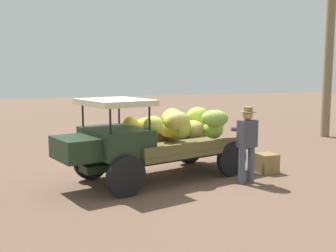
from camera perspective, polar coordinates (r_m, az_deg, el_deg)
name	(u,v)px	position (r m, az deg, el deg)	size (l,w,h in m)	color
ground_plane	(176,173)	(9.85, 1.13, -6.60)	(60.00, 60.00, 0.00)	brown
truck	(153,137)	(9.14, -2.08, -1.58)	(4.66, 2.63, 1.85)	#1F311D
farmer	(247,140)	(8.98, 10.96, -1.95)	(0.52, 0.49, 1.67)	#475167
wooden_crate	(267,163)	(10.13, 13.61, -5.07)	(0.45, 0.43, 0.46)	olive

